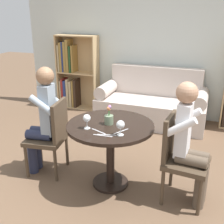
{
  "coord_description": "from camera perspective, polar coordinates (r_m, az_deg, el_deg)",
  "views": [
    {
      "loc": [
        0.96,
        -2.52,
        1.86
      ],
      "look_at": [
        0.0,
        0.05,
        0.85
      ],
      "focal_mm": 45.0,
      "sensor_mm": 36.0,
      "label": 1
    }
  ],
  "objects": [
    {
      "name": "chair_left",
      "position": [
        3.32,
        -12.22,
        -4.44
      ],
      "size": [
        0.48,
        0.48,
        0.9
      ],
      "rotation": [
        0.0,
        0.0,
        -1.43
      ],
      "color": "#473828",
      "rests_on": "ground_plane"
    },
    {
      "name": "knife_left_setting",
      "position": [
        2.76,
        -2.75,
        -3.93
      ],
      "size": [
        0.18,
        0.08,
        0.0
      ],
      "color": "silver",
      "rests_on": "round_table"
    },
    {
      "name": "bookshelf_left",
      "position": [
        5.55,
        -7.87,
        7.62
      ],
      "size": [
        0.8,
        0.28,
        1.4
      ],
      "color": "tan",
      "rests_on": "ground_plane"
    },
    {
      "name": "wine_glass_right",
      "position": [
        2.64,
        1.74,
        -2.68
      ],
      "size": [
        0.08,
        0.08,
        0.15
      ],
      "color": "white",
      "rests_on": "round_table"
    },
    {
      "name": "fork_right_setting",
      "position": [
        2.76,
        1.84,
        -3.95
      ],
      "size": [
        0.1,
        0.17,
        0.0
      ],
      "color": "silver",
      "rests_on": "round_table"
    },
    {
      "name": "round_table",
      "position": [
        2.98,
        -0.34,
        -5.15
      ],
      "size": [
        0.92,
        0.92,
        0.73
      ],
      "color": "black",
      "rests_on": "ground_plane"
    },
    {
      "name": "flower_vase",
      "position": [
        2.91,
        -0.62,
        -1.13
      ],
      "size": [
        0.09,
        0.09,
        0.2
      ],
      "color": "gray",
      "rests_on": "round_table"
    },
    {
      "name": "wine_glass_left",
      "position": [
        2.8,
        -5.14,
        -1.36
      ],
      "size": [
        0.08,
        0.08,
        0.15
      ],
      "color": "white",
      "rests_on": "round_table"
    },
    {
      "name": "couch",
      "position": [
        4.85,
        8.04,
        1.48
      ],
      "size": [
        1.81,
        0.8,
        0.92
      ],
      "color": "beige",
      "rests_on": "ground_plane"
    },
    {
      "name": "person_right",
      "position": [
        2.79,
        15.63,
        -5.89
      ],
      "size": [
        0.44,
        0.36,
        1.24
      ],
      "rotation": [
        0.0,
        0.0,
        1.48
      ],
      "color": "brown",
      "rests_on": "ground_plane"
    },
    {
      "name": "back_wall",
      "position": [
        5.04,
        9.75,
        14.21
      ],
      "size": [
        5.2,
        0.05,
        2.7
      ],
      "color": "silver",
      "rests_on": "ground_plane"
    },
    {
      "name": "fork_left_setting",
      "position": [
        2.67,
        -1.87,
        -4.82
      ],
      "size": [
        0.19,
        0.03,
        0.0
      ],
      "color": "silver",
      "rests_on": "round_table"
    },
    {
      "name": "ground_plane",
      "position": [
        3.27,
        -0.32,
        -14.31
      ],
      "size": [
        16.0,
        16.0,
        0.0
      ],
      "primitive_type": "plane",
      "color": "brown"
    },
    {
      "name": "chair_right",
      "position": [
        2.89,
        13.58,
        -8.56
      ],
      "size": [
        0.45,
        0.45,
        0.9
      ],
      "rotation": [
        0.0,
        0.0,
        1.48
      ],
      "color": "#473828",
      "rests_on": "ground_plane"
    },
    {
      "name": "knife_right_setting",
      "position": [
        2.69,
        -1.06,
        -4.66
      ],
      "size": [
        0.19,
        0.06,
        0.0
      ],
      "color": "silver",
      "rests_on": "round_table"
    },
    {
      "name": "person_left",
      "position": [
        3.28,
        -13.92,
        -1.49
      ],
      "size": [
        0.45,
        0.38,
        1.28
      ],
      "rotation": [
        0.0,
        0.0,
        -1.43
      ],
      "color": "#282D47",
      "rests_on": "ground_plane"
    }
  ]
}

